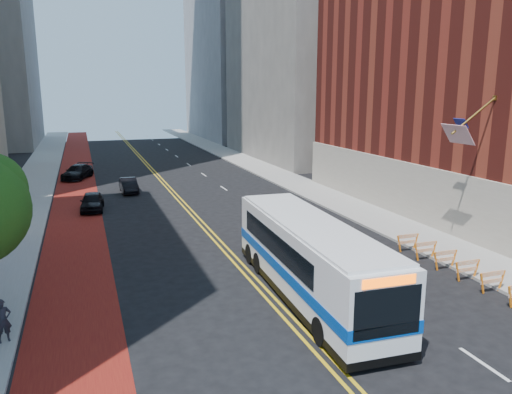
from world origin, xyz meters
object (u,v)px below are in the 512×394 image
object	(u,v)px
car_b	(129,185)
pedestrian	(3,321)
car_c	(78,172)
transit_bus	(309,257)
car_a	(92,202)

from	to	relation	value
car_b	pedestrian	distance (m)	27.16
car_c	pedestrian	xyz separation A→B (m)	(-2.45, -35.17, 0.23)
transit_bus	pedestrian	size ratio (longest dim) A/B	7.94
transit_bus	car_a	world-z (taller)	transit_bus
transit_bus	car_a	xyz separation A→B (m)	(-8.56, 19.96, -1.11)
transit_bus	car_b	xyz separation A→B (m)	(-5.33, 25.93, -1.15)
transit_bus	car_a	size ratio (longest dim) A/B	3.15
car_a	car_c	xyz separation A→B (m)	(-1.04, 14.83, 0.03)
transit_bus	pedestrian	world-z (taller)	transit_bus
car_b	pedestrian	bearing A→B (deg)	-106.13
car_a	car_b	bearing A→B (deg)	66.12
car_a	pedestrian	distance (m)	20.64
transit_bus	car_c	xyz separation A→B (m)	(-9.60, 34.79, -1.08)
transit_bus	car_b	size ratio (longest dim) A/B	3.23
pedestrian	transit_bus	bearing A→B (deg)	-17.40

